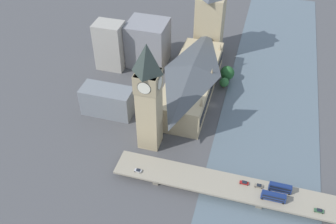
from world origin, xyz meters
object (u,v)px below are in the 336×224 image
object	(u,v)px
double_decker_bus_lead	(274,196)
double_decker_bus_rear	(280,188)
parliament_hall	(192,80)
victoria_tower	(210,20)
car_southbound_mid	(244,183)
clock_tower	(149,95)
car_northbound_mid	(259,186)
road_bridge	(261,193)
car_northbound_tail	(319,211)
car_southbound_lead	(138,170)

from	to	relation	value
double_decker_bus_lead	double_decker_bus_rear	xyz separation A→B (m)	(-2.82, -6.30, -0.02)
parliament_hall	victoria_tower	size ratio (longest dim) A/B	1.41
victoria_tower	car_southbound_mid	bearing A→B (deg)	109.20
clock_tower	car_northbound_mid	xyz separation A→B (m)	(-63.25, 18.60, -29.99)
victoria_tower	double_decker_bus_rear	xyz separation A→B (m)	(-61.06, 124.86, -20.21)
victoria_tower	road_bridge	bearing A→B (deg)	112.24
double_decker_bus_rear	car_northbound_tail	bearing A→B (deg)	159.12
double_decker_bus_lead	car_northbound_mid	bearing A→B (deg)	-39.99
victoria_tower	road_bridge	world-z (taller)	victoria_tower
clock_tower	double_decker_bus_lead	world-z (taller)	clock_tower
clock_tower	car_southbound_mid	size ratio (longest dim) A/B	14.59
car_southbound_mid	car_southbound_lead	bearing A→B (deg)	7.39
parliament_hall	car_southbound_lead	xyz separation A→B (m)	(10.83, 76.98, -6.33)
parliament_hall	victoria_tower	distance (m)	57.42
parliament_hall	car_northbound_tail	xyz separation A→B (m)	(-79.67, 76.78, -6.34)
road_bridge	car_southbound_mid	size ratio (longest dim) A/B	33.39
parliament_hall	double_decker_bus_lead	bearing A→B (deg)	127.45
parliament_hall	car_northbound_tail	distance (m)	110.83
double_decker_bus_lead	car_southbound_lead	xyz separation A→B (m)	(69.01, 1.02, -1.95)
double_decker_bus_rear	clock_tower	bearing A→B (deg)	-14.13
parliament_hall	car_southbound_mid	size ratio (longest dim) A/B	18.23
car_northbound_mid	car_southbound_mid	size ratio (longest dim) A/B	0.89
car_southbound_mid	car_northbound_tail	bearing A→B (deg)	169.26
car_northbound_tail	car_southbound_mid	size ratio (longest dim) A/B	0.96
parliament_hall	road_bridge	distance (m)	90.16
clock_tower	car_northbound_tail	bearing A→B (deg)	164.47
victoria_tower	car_southbound_mid	size ratio (longest dim) A/B	12.95
double_decker_bus_lead	victoria_tower	bearing A→B (deg)	-66.06
road_bridge	double_decker_bus_lead	xyz separation A→B (m)	(-5.83, 2.98, 3.49)
double_decker_bus_lead	car_northbound_tail	bearing A→B (deg)	177.80
car_northbound_mid	car_southbound_mid	world-z (taller)	car_southbound_mid
double_decker_bus_rear	car_northbound_mid	bearing A→B (deg)	0.63
road_bridge	double_decker_bus_rear	world-z (taller)	double_decker_bus_rear
road_bridge	car_northbound_tail	bearing A→B (deg)	172.08
car_northbound_tail	double_decker_bus_rear	bearing A→B (deg)	-20.88
clock_tower	car_southbound_mid	xyz separation A→B (m)	(-55.96, 18.75, -29.92)
double_decker_bus_rear	car_southbound_mid	distance (m)	17.58
car_southbound_mid	double_decker_bus_rear	bearing A→B (deg)	-179.13
parliament_hall	victoria_tower	xyz separation A→B (m)	(0.06, -55.20, 15.80)
double_decker_bus_lead	clock_tower	bearing A→B (deg)	-19.34
car_northbound_mid	double_decker_bus_rear	bearing A→B (deg)	-179.37
car_northbound_tail	car_southbound_mid	distance (m)	36.80
car_northbound_mid	car_southbound_mid	distance (m)	7.29
car_southbound_lead	double_decker_bus_rear	bearing A→B (deg)	-174.18
double_decker_bus_rear	car_southbound_mid	size ratio (longest dim) A/B	2.45
road_bridge	car_northbound_tail	distance (m)	27.63
road_bridge	car_southbound_lead	bearing A→B (deg)	3.62
double_decker_bus_rear	car_southbound_lead	world-z (taller)	double_decker_bus_rear
clock_tower	car_northbound_tail	distance (m)	100.20
car_southbound_lead	car_northbound_mid	bearing A→B (deg)	-173.33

